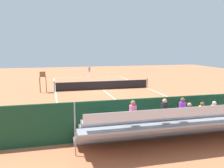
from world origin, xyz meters
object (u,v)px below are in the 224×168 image
at_px(bleacher_stand, 172,125).
at_px(courtside_bench, 193,117).
at_px(umpire_chair, 43,80).
at_px(tennis_player, 89,70).
at_px(tennis_net, 103,85).
at_px(tennis_racket, 82,77).
at_px(equipment_bag, 171,126).
at_px(tennis_ball_near, 99,80).

height_order(bleacher_stand, courtside_bench, bleacher_stand).
height_order(umpire_chair, tennis_player, umpire_chair).
bearing_deg(tennis_player, courtside_bench, 95.10).
height_order(umpire_chair, courtside_bench, umpire_chair).
distance_m(tennis_net, tennis_player, 11.38).
bearing_deg(umpire_chair, tennis_racket, -114.02).
relative_size(tennis_net, tennis_racket, 17.98).
height_order(tennis_net, bleacher_stand, bleacher_stand).
bearing_deg(tennis_racket, equipment_bag, 94.29).
bearing_deg(equipment_bag, tennis_player, -88.27).
bearing_deg(tennis_player, equipment_bag, 91.73).
bearing_deg(umpire_chair, equipment_bag, 118.79).
xyz_separation_m(courtside_bench, tennis_ball_near, (1.35, -20.98, -0.53)).
xyz_separation_m(tennis_net, bleacher_stand, (-0.04, 15.38, 0.48)).
height_order(tennis_player, tennis_ball_near, tennis_player).
bearing_deg(equipment_bag, tennis_net, -85.54).
bearing_deg(tennis_net, equipment_bag, 94.46).
height_order(bleacher_stand, umpire_chair, bleacher_stand).
bearing_deg(tennis_ball_near, umpire_chair, 47.16).
bearing_deg(bleacher_stand, tennis_racket, -88.13).
bearing_deg(bleacher_stand, equipment_bag, -116.86).
relative_size(equipment_bag, tennis_ball_near, 13.64).
bearing_deg(equipment_bag, tennis_ball_near, -90.27).
xyz_separation_m(bleacher_stand, umpire_chair, (6.24, -15.16, 0.33)).
bearing_deg(tennis_player, tennis_racket, -21.22).
distance_m(umpire_chair, tennis_racket, 13.23).
bearing_deg(tennis_ball_near, tennis_player, -76.94).
relative_size(umpire_chair, equipment_bag, 2.38).
distance_m(tennis_net, equipment_bag, 13.44).
bearing_deg(tennis_net, bleacher_stand, 90.16).
relative_size(bleacher_stand, tennis_racket, 15.81).
height_order(tennis_net, tennis_racket, tennis_net).
height_order(tennis_net, umpire_chair, umpire_chair).
relative_size(bleacher_stand, umpire_chair, 4.23).
bearing_deg(tennis_racket, bleacher_stand, 91.87).
bearing_deg(courtside_bench, equipment_bag, 5.05).
height_order(tennis_net, courtside_bench, tennis_net).
relative_size(courtside_bench, tennis_player, 0.93).
bearing_deg(tennis_net, umpire_chair, 2.00).
distance_m(equipment_bag, tennis_ball_near, 21.11).
distance_m(tennis_player, tennis_racket, 1.58).
height_order(equipment_bag, tennis_ball_near, equipment_bag).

